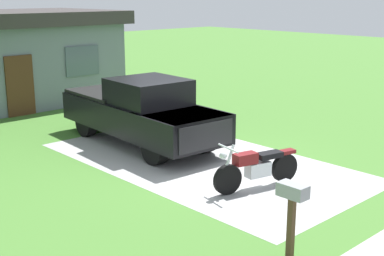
{
  "coord_description": "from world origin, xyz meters",
  "views": [
    {
      "loc": [
        -8.84,
        -9.12,
        4.14
      ],
      "look_at": [
        -0.22,
        0.12,
        0.9
      ],
      "focal_mm": 49.15,
      "sensor_mm": 36.0,
      "label": 1
    }
  ],
  "objects": [
    {
      "name": "ground_plane",
      "position": [
        0.0,
        0.0,
        0.0
      ],
      "size": [
        80.0,
        80.0,
        0.0
      ],
      "primitive_type": "plane",
      "color": "#42722D"
    },
    {
      "name": "driveway_pad",
      "position": [
        0.0,
        0.0,
        0.0
      ],
      "size": [
        4.49,
        8.32,
        0.01
      ],
      "primitive_type": "cube",
      "color": "#9E9E9E",
      "rests_on": "ground"
    },
    {
      "name": "motorcycle",
      "position": [
        -0.41,
        -2.14,
        0.47
      ],
      "size": [
        2.18,
        0.84,
        1.09
      ],
      "color": "black",
      "rests_on": "ground"
    },
    {
      "name": "pickup_truck",
      "position": [
        -0.07,
        2.44,
        0.95
      ],
      "size": [
        2.34,
        5.73,
        1.9
      ],
      "color": "black",
      "rests_on": "ground"
    },
    {
      "name": "mailbox",
      "position": [
        -2.42,
        -4.56,
        0.98
      ],
      "size": [
        0.26,
        0.48,
        1.26
      ],
      "color": "#4C3823",
      "rests_on": "ground"
    }
  ]
}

